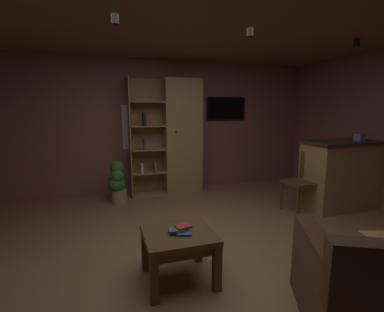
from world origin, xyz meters
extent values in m
cube|color=olive|center=(0.00, 0.00, -0.01)|extent=(6.44, 5.46, 0.02)
cube|color=#8E544C|center=(0.00, 2.76, 1.25)|extent=(6.56, 0.06, 2.50)
cube|color=brown|center=(0.00, 0.00, 2.51)|extent=(6.44, 5.46, 0.02)
cube|color=white|center=(-0.28, 2.73, 1.25)|extent=(0.70, 0.01, 0.82)
cube|color=#A87F51|center=(0.47, 2.48, 1.07)|extent=(0.70, 0.38, 2.14)
cube|color=#A87F51|center=(-0.20, 2.66, 1.07)|extent=(0.64, 0.02, 2.14)
cube|color=#A87F51|center=(-0.52, 2.48, 1.07)|extent=(0.02, 0.38, 2.14)
sphere|color=black|center=(0.29, 2.27, 1.18)|extent=(0.04, 0.04, 0.04)
cube|color=#A87F51|center=(-0.20, 2.48, 0.01)|extent=(0.64, 0.38, 0.02)
cube|color=#A87F51|center=(-0.20, 2.48, 0.43)|extent=(0.64, 0.38, 0.02)
cube|color=#A87F51|center=(-0.20, 2.48, 0.85)|extent=(0.64, 0.38, 0.02)
cube|color=#A87F51|center=(-0.20, 2.48, 1.28)|extent=(0.64, 0.38, 0.02)
cube|color=#A87F51|center=(-0.20, 2.48, 1.71)|extent=(0.64, 0.38, 0.02)
cube|color=brown|center=(-0.09, 2.42, 0.54)|extent=(0.04, 0.23, 0.20)
cube|color=beige|center=(-0.33, 2.42, 0.52)|extent=(0.04, 0.23, 0.16)
cube|color=black|center=(-0.26, 2.42, 1.41)|extent=(0.05, 0.23, 0.24)
cube|color=#2D4C8C|center=(-0.27, 2.42, 0.95)|extent=(0.03, 0.23, 0.17)
sphere|color=beige|center=(-0.27, 2.48, 0.90)|extent=(0.10, 0.10, 0.10)
cube|color=#A87F51|center=(2.77, 0.83, 0.53)|extent=(1.42, 0.59, 1.05)
cube|color=#2D2826|center=(2.77, 0.83, 1.07)|extent=(1.48, 0.65, 0.04)
cube|color=#598CBF|center=(2.88, 0.76, 1.15)|extent=(0.13, 0.13, 0.11)
cube|color=#4C2D1E|center=(0.48, -1.08, 0.34)|extent=(0.53, 0.89, 0.67)
cube|color=brown|center=(-0.34, -0.27, 0.44)|extent=(0.63, 0.59, 0.05)
cube|color=brown|center=(-0.34, -0.27, 0.38)|extent=(0.57, 0.53, 0.08)
cube|color=brown|center=(-0.61, -0.52, 0.21)|extent=(0.07, 0.07, 0.42)
cube|color=brown|center=(-0.06, -0.52, 0.21)|extent=(0.07, 0.07, 0.42)
cube|color=brown|center=(-0.61, -0.02, 0.21)|extent=(0.07, 0.07, 0.42)
cube|color=brown|center=(-0.06, -0.02, 0.21)|extent=(0.07, 0.07, 0.42)
cube|color=#2D4C8C|center=(-0.31, -0.34, 0.48)|extent=(0.15, 0.11, 0.02)
cube|color=#387247|center=(-0.36, -0.28, 0.50)|extent=(0.15, 0.11, 0.02)
cube|color=#B22D2D|center=(-0.30, -0.27, 0.52)|extent=(0.16, 0.13, 0.02)
cube|color=brown|center=(1.90, 0.88, 0.46)|extent=(0.45, 0.45, 0.04)
cube|color=brown|center=(2.09, 0.89, 0.70)|extent=(0.07, 0.40, 0.44)
cylinder|color=brown|center=(1.70, 1.04, 0.23)|extent=(0.04, 0.04, 0.46)
cylinder|color=brown|center=(1.73, 0.69, 0.23)|extent=(0.04, 0.04, 0.46)
cylinder|color=brown|center=(2.06, 1.07, 0.23)|extent=(0.04, 0.04, 0.46)
cylinder|color=brown|center=(2.09, 0.71, 0.23)|extent=(0.04, 0.04, 0.46)
cylinder|color=#9E896B|center=(-0.76, 2.13, 0.11)|extent=(0.26, 0.26, 0.23)
sphere|color=#2D6B33|center=(-0.79, 2.13, 0.34)|extent=(0.29, 0.29, 0.29)
sphere|color=#2D6B33|center=(-0.78, 2.09, 0.48)|extent=(0.23, 0.23, 0.23)
sphere|color=#2D6B33|center=(-0.77, 2.16, 0.61)|extent=(0.24, 0.24, 0.24)
cube|color=black|center=(1.46, 2.70, 1.60)|extent=(0.82, 0.05, 0.46)
cube|color=black|center=(1.46, 2.67, 1.60)|extent=(0.78, 0.01, 0.42)
cylinder|color=black|center=(-0.79, 0.36, 2.43)|extent=(0.07, 0.07, 0.09)
cylinder|color=black|center=(0.68, 0.38, 2.43)|extent=(0.07, 0.07, 0.09)
cylinder|color=black|center=(2.24, 0.39, 2.43)|extent=(0.07, 0.07, 0.09)
camera|label=1|loc=(-0.94, -2.56, 1.57)|focal=25.80mm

